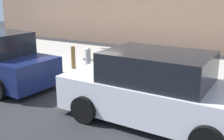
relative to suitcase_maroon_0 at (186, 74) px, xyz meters
name	(u,v)px	position (x,y,z in m)	size (l,w,h in m)	color
ground_plane	(78,78)	(3.63, 0.71, -0.51)	(40.00, 40.00, 0.00)	#28282B
sidewalk_curb	(113,62)	(3.63, -1.79, -0.44)	(18.00, 5.00, 0.14)	#ADA89E
suitcase_maroon_0	(186,74)	(0.00, 0.00, 0.00)	(0.42, 0.24, 0.80)	maroon
suitcase_red_1	(172,72)	(0.47, -0.05, 0.00)	(0.37, 0.25, 0.79)	red
suitcase_silver_2	(157,72)	(0.95, -0.02, -0.06)	(0.41, 0.23, 0.94)	#9EA0A8
suitcase_navy_3	(144,68)	(1.43, -0.07, -0.01)	(0.41, 0.24, 0.92)	navy
suitcase_teal_4	(130,67)	(1.94, -0.05, -0.05)	(0.47, 0.23, 0.70)	#0F606B
suitcase_black_5	(115,66)	(2.50, 0.01, -0.07)	(0.48, 0.22, 0.65)	black
suitcase_olive_6	(105,63)	(3.00, -0.09, -0.05)	(0.37, 0.24, 0.88)	#59601E
fire_hydrant	(88,58)	(3.69, -0.02, 0.07)	(0.39, 0.21, 0.85)	#99999E
bollard_post	(73,57)	(4.27, 0.13, 0.06)	(0.16, 0.16, 0.86)	brown
parked_car_white_0	(156,90)	(0.00, 2.50, 0.26)	(4.45, 2.07, 1.65)	silver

